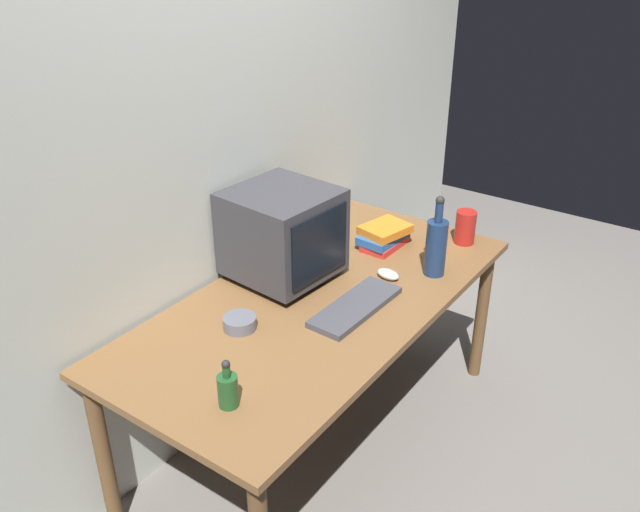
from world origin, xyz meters
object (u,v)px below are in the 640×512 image
at_px(computer_mouse, 388,274).
at_px(book_stack, 384,236).
at_px(bottle_tall, 436,245).
at_px(metal_canister, 465,227).
at_px(cd_spindle, 240,323).
at_px(crt_monitor, 283,234).
at_px(keyboard, 356,307).
at_px(bottle_short, 228,389).

xyz_separation_m(computer_mouse, book_stack, (0.24, 0.16, 0.03)).
relative_size(bottle_tall, metal_canister, 2.28).
distance_m(cd_spindle, metal_canister, 1.15).
relative_size(crt_monitor, cd_spindle, 3.46).
bearing_deg(metal_canister, keyboard, 172.84).
distance_m(bottle_short, metal_canister, 1.43).
height_order(keyboard, bottle_tall, bottle_tall).
distance_m(keyboard, computer_mouse, 0.27).
bearing_deg(metal_canister, crt_monitor, 146.48).
height_order(bottle_short, metal_canister, bottle_short).
bearing_deg(bottle_short, crt_monitor, 26.10).
xyz_separation_m(crt_monitor, keyboard, (-0.04, -0.37, -0.18)).
relative_size(keyboard, bottle_tall, 1.23).
height_order(crt_monitor, bottle_tall, crt_monitor).
height_order(keyboard, computer_mouse, computer_mouse).
height_order(computer_mouse, book_stack, book_stack).
height_order(bottle_short, cd_spindle, bottle_short).
xyz_separation_m(bottle_short, metal_canister, (1.42, -0.12, 0.01)).
height_order(book_stack, metal_canister, metal_canister).
distance_m(computer_mouse, metal_canister, 0.49).
height_order(keyboard, metal_canister, metal_canister).
xyz_separation_m(computer_mouse, bottle_short, (-0.95, 0.00, 0.04)).
xyz_separation_m(keyboard, bottle_short, (-0.67, 0.02, 0.05)).
distance_m(keyboard, bottle_tall, 0.45).
xyz_separation_m(bottle_short, book_stack, (1.19, 0.16, -0.01)).
xyz_separation_m(bottle_tall, cd_spindle, (-0.76, 0.38, -0.11)).
relative_size(crt_monitor, bottle_tall, 1.21).
height_order(bottle_tall, metal_canister, bottle_tall).
relative_size(keyboard, metal_canister, 2.80).
distance_m(computer_mouse, book_stack, 0.29).
relative_size(bottle_tall, bottle_short, 2.09).
bearing_deg(keyboard, cd_spindle, 143.57).
distance_m(crt_monitor, computer_mouse, 0.46).
height_order(bottle_tall, bottle_short, bottle_tall).
relative_size(cd_spindle, metal_canister, 0.80).
distance_m(crt_monitor, book_stack, 0.53).
xyz_separation_m(bottle_tall, bottle_short, (-1.09, 0.14, -0.07)).
bearing_deg(book_stack, metal_canister, -48.66).
bearing_deg(crt_monitor, book_stack, -22.77).
relative_size(crt_monitor, computer_mouse, 4.15).
bearing_deg(metal_canister, computer_mouse, 166.49).
xyz_separation_m(keyboard, computer_mouse, (0.27, 0.02, 0.01)).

